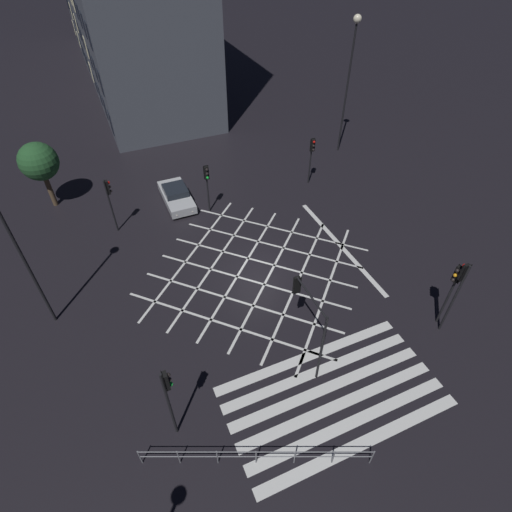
% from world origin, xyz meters
% --- Properties ---
extents(ground_plane, '(200.00, 200.00, 0.00)m').
position_xyz_m(ground_plane, '(0.00, 0.00, 0.00)').
color(ground_plane, black).
extents(road_markings, '(14.47, 18.40, 0.01)m').
position_xyz_m(road_markings, '(0.33, -4.86, 0.00)').
color(road_markings, silver).
rests_on(road_markings, ground_plane).
extents(traffic_light_median_north, '(0.36, 0.39, 3.62)m').
position_xyz_m(traffic_light_median_north, '(-0.59, 6.77, 2.59)').
color(traffic_light_median_north, black).
rests_on(traffic_light_median_north, ground_plane).
extents(traffic_light_median_south, '(0.36, 2.76, 4.36)m').
position_xyz_m(traffic_light_median_south, '(-0.23, -6.16, 3.22)').
color(traffic_light_median_south, black).
rests_on(traffic_light_median_south, ground_plane).
extents(traffic_light_se_cross, '(0.36, 0.39, 4.46)m').
position_xyz_m(traffic_light_se_cross, '(6.94, -7.56, 3.17)').
color(traffic_light_se_cross, black).
rests_on(traffic_light_se_cross, ground_plane).
extents(traffic_light_se_main, '(0.39, 0.36, 3.99)m').
position_xyz_m(traffic_light_se_main, '(7.07, -7.21, 2.85)').
color(traffic_light_se_main, black).
rests_on(traffic_light_se_main, ground_plane).
extents(traffic_light_nw_main, '(0.39, 0.36, 3.81)m').
position_xyz_m(traffic_light_nw_main, '(-6.79, 7.20, 2.72)').
color(traffic_light_nw_main, black).
rests_on(traffic_light_nw_main, ground_plane).
extents(traffic_light_sw_main, '(0.39, 0.36, 4.36)m').
position_xyz_m(traffic_light_sw_main, '(-6.72, -7.43, 3.11)').
color(traffic_light_sw_main, black).
rests_on(traffic_light_sw_main, ground_plane).
extents(traffic_light_ne_cross, '(0.36, 0.39, 3.68)m').
position_xyz_m(traffic_light_ne_cross, '(7.60, 7.28, 2.64)').
color(traffic_light_ne_cross, black).
rests_on(traffic_light_ne_cross, ground_plane).
extents(street_lamp_east, '(0.54, 0.54, 9.34)m').
position_xyz_m(street_lamp_east, '(-11.10, 0.84, 6.67)').
color(street_lamp_east, black).
rests_on(street_lamp_east, ground_plane).
extents(street_lamp_west, '(0.60, 0.60, 10.36)m').
position_xyz_m(street_lamp_west, '(12.57, 11.01, 7.67)').
color(street_lamp_west, black).
rests_on(street_lamp_west, ground_plane).
extents(street_tree_near, '(2.54, 2.54, 4.72)m').
position_xyz_m(street_tree_near, '(-10.49, 12.00, 3.41)').
color(street_tree_near, brown).
rests_on(street_tree_near, ground_plane).
extents(waiting_car, '(1.78, 4.25, 1.21)m').
position_xyz_m(waiting_car, '(-2.41, 8.77, 0.58)').
color(waiting_car, '#B7BABC').
rests_on(waiting_car, ground_plane).
extents(pedestrian_railing, '(8.23, 3.60, 1.05)m').
position_xyz_m(pedestrian_railing, '(-4.29, -9.88, 0.67)').
color(pedestrian_railing, gray).
rests_on(pedestrian_railing, ground_plane).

